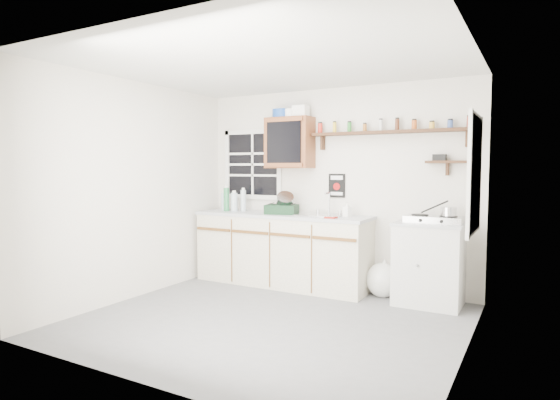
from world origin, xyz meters
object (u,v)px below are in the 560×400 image
(main_cabinet, at_px, (282,249))
(hotplate, at_px, (434,219))
(right_cabinet, at_px, (429,264))
(spice_shelf, at_px, (389,131))
(dish_rack, at_px, (283,206))
(upper_cabinet, at_px, (289,143))

(main_cabinet, xyz_separation_m, hotplate, (1.88, 0.01, 0.49))
(right_cabinet, bearing_deg, main_cabinet, -179.21)
(spice_shelf, distance_m, dish_rack, 1.60)
(main_cabinet, bearing_deg, hotplate, 0.17)
(upper_cabinet, xyz_separation_m, spice_shelf, (1.28, 0.07, 0.10))
(upper_cabinet, distance_m, hotplate, 2.05)
(upper_cabinet, height_order, spice_shelf, upper_cabinet)
(spice_shelf, bearing_deg, dish_rack, -169.83)
(right_cabinet, bearing_deg, spice_shelf, 160.26)
(dish_rack, distance_m, hotplate, 1.86)
(spice_shelf, height_order, dish_rack, spice_shelf)
(right_cabinet, distance_m, dish_rack, 1.89)
(main_cabinet, distance_m, spice_shelf, 1.98)
(right_cabinet, height_order, dish_rack, dish_rack)
(right_cabinet, xyz_separation_m, dish_rack, (-1.81, -0.04, 0.56))
(upper_cabinet, height_order, hotplate, upper_cabinet)
(upper_cabinet, bearing_deg, spice_shelf, 3.10)
(upper_cabinet, distance_m, dish_rack, 0.83)
(upper_cabinet, bearing_deg, main_cabinet, -103.68)
(spice_shelf, bearing_deg, right_cabinet, -19.74)
(upper_cabinet, xyz_separation_m, hotplate, (1.85, -0.14, -0.88))
(spice_shelf, xyz_separation_m, dish_rack, (-1.29, -0.23, -0.92))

